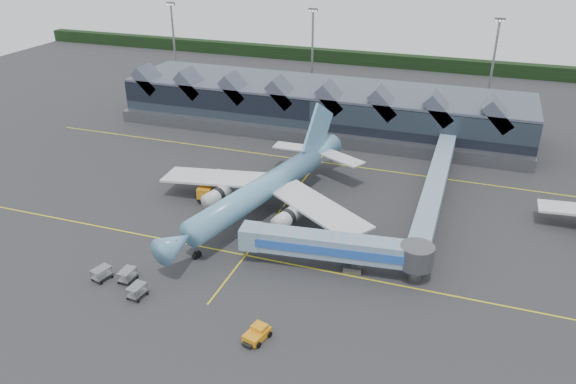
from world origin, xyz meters
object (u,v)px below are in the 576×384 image
(jet_bridge, at_px, (345,248))
(main_airliner, at_px, (265,188))
(pushback_tug, at_px, (257,334))
(fuel_truck, at_px, (212,184))

(jet_bridge, bearing_deg, main_airliner, 137.01)
(jet_bridge, distance_m, pushback_tug, 18.08)
(jet_bridge, xyz_separation_m, pushback_tug, (-5.90, -16.87, -2.68))
(pushback_tug, bearing_deg, main_airliner, 124.33)
(main_airliner, distance_m, pushback_tug, 30.99)
(jet_bridge, relative_size, fuel_truck, 2.83)
(jet_bridge, height_order, fuel_truck, jet_bridge)
(main_airliner, xyz_separation_m, fuel_truck, (-11.17, 3.12, -2.55))
(jet_bridge, xyz_separation_m, fuel_truck, (-27.48, 15.22, -1.68))
(jet_bridge, relative_size, pushback_tug, 6.66)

